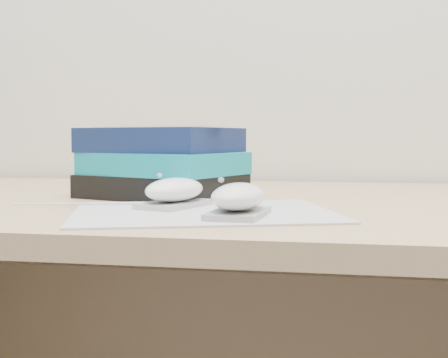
% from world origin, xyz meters
% --- Properties ---
extents(desk, '(1.60, 0.80, 0.73)m').
position_xyz_m(desk, '(0.00, 1.64, 0.50)').
color(desk, tan).
rests_on(desk, ground).
extents(mousepad, '(0.41, 0.36, 0.00)m').
position_xyz_m(mousepad, '(-0.05, 1.38, 0.73)').
color(mousepad, '#95949C').
rests_on(mousepad, desk).
extents(mouse_rear, '(0.10, 0.13, 0.05)m').
position_xyz_m(mouse_rear, '(-0.11, 1.42, 0.75)').
color(mouse_rear, '#AFB0B2').
rests_on(mouse_rear, mousepad).
extents(mouse_front, '(0.07, 0.12, 0.05)m').
position_xyz_m(mouse_front, '(-0.00, 1.34, 0.75)').
color(mouse_front, '#98989B').
rests_on(mouse_front, mousepad).
extents(usb_cable, '(0.19, 0.05, 0.00)m').
position_xyz_m(usb_cable, '(-0.25, 1.43, 0.73)').
color(usb_cable, silver).
rests_on(usb_cable, mousepad).
extents(book_stack, '(0.29, 0.26, 0.12)m').
position_xyz_m(book_stack, '(-0.17, 1.58, 0.79)').
color(book_stack, black).
rests_on(book_stack, desk).
extents(pouch, '(0.12, 0.09, 0.10)m').
position_xyz_m(pouch, '(-0.22, 1.64, 0.78)').
color(pouch, black).
rests_on(pouch, desk).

